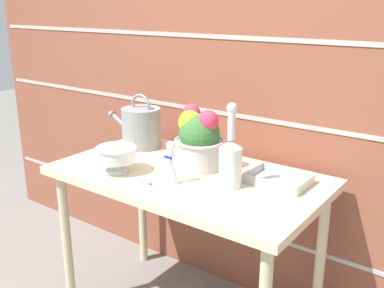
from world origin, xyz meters
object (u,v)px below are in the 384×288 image
glass_decanter (230,159)px  figurine_vase (171,167)px  wire_tray (278,180)px  watering_can (141,127)px  flower_planter (198,139)px  crystal_pedestal_bowl (116,155)px

glass_decanter → figurine_vase: size_ratio=1.90×
figurine_vase → wire_tray: 0.43m
watering_can → wire_tray: bearing=-2.4°
watering_can → figurine_vase: 0.52m
watering_can → flower_planter: size_ratio=1.25×
watering_can → figurine_vase: (0.42, -0.29, -0.03)m
watering_can → glass_decanter: glass_decanter is taller
flower_planter → wire_tray: flower_planter is taller
flower_planter → watering_can: bearing=170.1°
glass_decanter → watering_can: bearing=164.3°
glass_decanter → figurine_vase: glass_decanter is taller
crystal_pedestal_bowl → flower_planter: flower_planter is taller
flower_planter → glass_decanter: (0.23, -0.11, -0.01)m
crystal_pedestal_bowl → glass_decanter: bearing=17.7°
crystal_pedestal_bowl → wire_tray: 0.68m
glass_decanter → figurine_vase: (-0.20, -0.11, -0.04)m
figurine_vase → wire_tray: figurine_vase is taller
wire_tray → glass_decanter: bearing=-133.8°
glass_decanter → wire_tray: bearing=46.2°
flower_planter → wire_tray: (0.37, 0.04, -0.11)m
watering_can → crystal_pedestal_bowl: watering_can is taller
crystal_pedestal_bowl → flower_planter: (0.24, 0.26, 0.05)m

